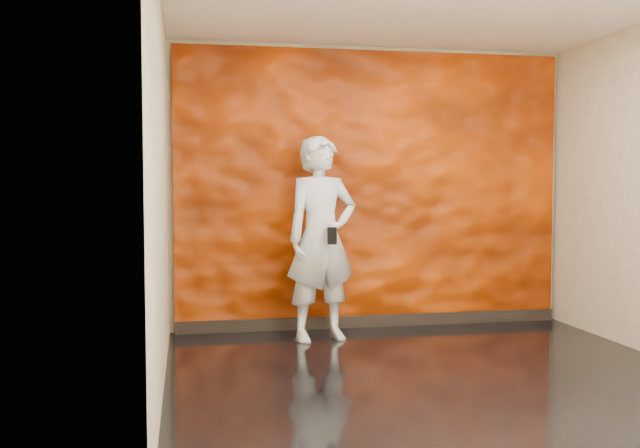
# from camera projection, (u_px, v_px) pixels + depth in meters

# --- Properties ---
(room) EXTENTS (4.02, 4.02, 2.81)m
(room) POSITION_uv_depth(u_px,v_px,m) (441.00, 189.00, 5.20)
(room) COLOR black
(room) RESTS_ON ground
(feature_wall) EXTENTS (3.90, 0.06, 2.75)m
(feature_wall) POSITION_uv_depth(u_px,v_px,m) (372.00, 190.00, 7.12)
(feature_wall) COLOR #E24300
(feature_wall) RESTS_ON ground
(baseboard) EXTENTS (3.90, 0.04, 0.12)m
(baseboard) POSITION_uv_depth(u_px,v_px,m) (372.00, 321.00, 7.16)
(baseboard) COLOR black
(baseboard) RESTS_ON ground
(man) EXTENTS (0.77, 0.60, 1.88)m
(man) POSITION_uv_depth(u_px,v_px,m) (322.00, 238.00, 6.53)
(man) COLOR #A1A8B2
(man) RESTS_ON ground
(phone) EXTENTS (0.08, 0.05, 0.15)m
(phone) POSITION_uv_depth(u_px,v_px,m) (332.00, 236.00, 6.27)
(phone) COLOR black
(phone) RESTS_ON man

